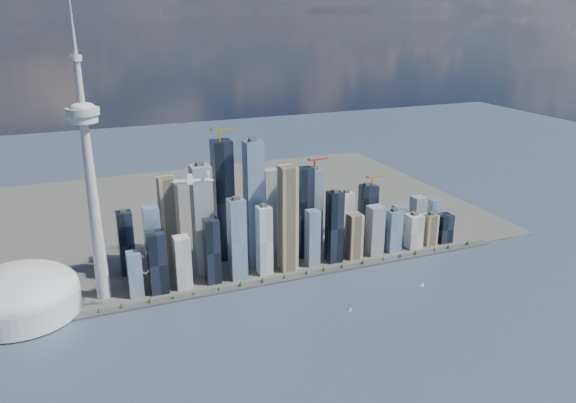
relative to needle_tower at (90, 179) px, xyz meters
name	(u,v)px	position (x,y,z in m)	size (l,w,h in m)	color
ground	(316,350)	(300.00, -310.00, -235.84)	(4000.00, 4000.00, 0.00)	#303F54
seawall	(264,283)	(300.00, -60.00, -233.84)	(1100.00, 22.00, 4.00)	#383838
land	(208,212)	(300.00, 390.00, -234.34)	(1400.00, 900.00, 3.00)	#4C4C47
shoreline_trees	(264,280)	(300.00, -60.00, -227.06)	(960.53, 7.20, 8.80)	#3F2D1E
skyscraper_cluster	(276,223)	(359.61, 26.81, -145.82)	(736.00, 142.00, 288.00)	black
needle_tower	(90,179)	(0.00, 0.00, 0.00)	(56.00, 56.00, 550.50)	#A1A09B
dome_stadium	(20,295)	(-140.00, -10.00, -196.40)	(200.00, 200.00, 86.00)	silver
airplane	(192,181)	(149.43, -148.02, 20.36)	(69.27, 61.60, 16.97)	white
sailboat_west	(350,309)	(409.36, -220.77, -232.60)	(7.23, 3.77, 10.10)	white
sailboat_east	(423,285)	(588.24, -187.83, -232.42)	(7.71, 2.78, 10.65)	white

